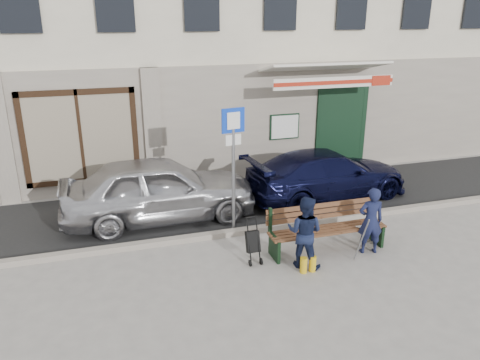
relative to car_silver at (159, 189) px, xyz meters
name	(u,v)px	position (x,y,z in m)	size (l,w,h in m)	color
ground	(267,268)	(1.57, -2.80, -0.74)	(80.00, 80.00, 0.00)	#9E9991
asphalt_lane	(223,206)	(1.57, 0.30, -0.74)	(60.00, 3.20, 0.01)	#282828
curb	(243,231)	(1.57, -1.30, -0.68)	(60.00, 0.18, 0.12)	#9E9384
car_silver	(159,189)	(0.00, 0.00, 0.00)	(1.75, 4.35, 1.48)	#BABABF
car_navy	(327,175)	(4.25, 0.09, -0.12)	(1.74, 4.28, 1.24)	black
parking_sign	(233,151)	(1.42, -1.13, 1.08)	(0.50, 0.12, 2.71)	gray
bench	(325,229)	(2.91, -2.48, -0.28)	(2.40, 1.17, 0.98)	brown
man	(371,221)	(3.71, -2.81, -0.06)	(0.50, 0.33, 1.36)	#151A3B
woman	(305,232)	(2.26, -2.92, -0.05)	(0.67, 0.53, 1.39)	#151C3A
stroller	(253,243)	(1.41, -2.48, -0.35)	(0.26, 0.37, 0.88)	black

